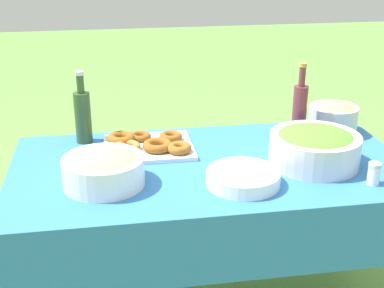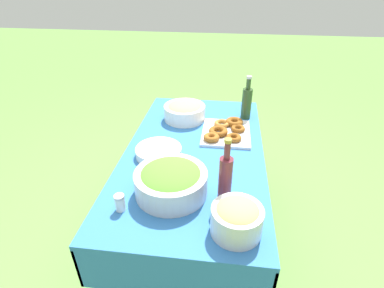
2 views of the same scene
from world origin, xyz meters
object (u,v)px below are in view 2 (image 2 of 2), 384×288
object	(u,v)px
plate_stack	(159,152)
bread_bowl	(237,218)
donut_platter	(226,131)
pasta_bowl	(185,111)
olive_oil_bottle	(247,102)
salad_bowl	(171,181)
wine_bottle	(225,178)

from	to	relation	value
plate_stack	bread_bowl	bearing A→B (deg)	-139.83
donut_platter	pasta_bowl	bearing A→B (deg)	58.40
olive_oil_bottle	bread_bowl	size ratio (longest dim) A/B	1.45
salad_bowl	wine_bottle	world-z (taller)	wine_bottle
wine_bottle	olive_oil_bottle	bearing A→B (deg)	-7.79
pasta_bowl	bread_bowl	distance (m)	1.01
plate_stack	bread_bowl	world-z (taller)	bread_bowl
donut_platter	wine_bottle	bearing A→B (deg)	-179.24
wine_bottle	bread_bowl	size ratio (longest dim) A/B	1.58
donut_platter	olive_oil_bottle	world-z (taller)	olive_oil_bottle
salad_bowl	donut_platter	world-z (taller)	salad_bowl
pasta_bowl	wine_bottle	distance (m)	0.84
pasta_bowl	donut_platter	distance (m)	0.33
salad_bowl	donut_platter	distance (m)	0.63
pasta_bowl	plate_stack	distance (m)	0.47
donut_platter	wine_bottle	xyz separation A→B (m)	(-0.61, -0.01, 0.10)
salad_bowl	wine_bottle	size ratio (longest dim) A/B	1.04
salad_bowl	bread_bowl	world-z (taller)	bread_bowl
salad_bowl	olive_oil_bottle	size ratio (longest dim) A/B	1.13
salad_bowl	plate_stack	world-z (taller)	salad_bowl
salad_bowl	olive_oil_bottle	distance (m)	0.90
salad_bowl	bread_bowl	xyz separation A→B (m)	(-0.20, -0.29, 0.00)
plate_stack	donut_platter	bearing A→B (deg)	-51.18
olive_oil_bottle	donut_platter	bearing A→B (deg)	152.95
salad_bowl	bread_bowl	distance (m)	0.35
salad_bowl	pasta_bowl	distance (m)	0.76
plate_stack	wine_bottle	distance (m)	0.50
olive_oil_bottle	salad_bowl	bearing A→B (deg)	156.70
donut_platter	olive_oil_bottle	xyz separation A→B (m)	(0.25, -0.13, 0.09)
donut_platter	plate_stack	world-z (taller)	donut_platter
pasta_bowl	donut_platter	world-z (taller)	pasta_bowl
plate_stack	bread_bowl	size ratio (longest dim) A/B	1.24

